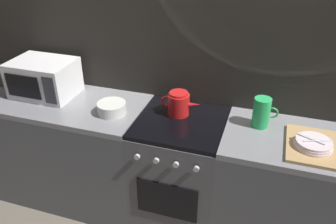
{
  "coord_description": "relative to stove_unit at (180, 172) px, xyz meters",
  "views": [
    {
      "loc": [
        0.52,
        -1.9,
        2.1
      ],
      "look_at": [
        -0.09,
        0.0,
        0.95
      ],
      "focal_mm": 36.57,
      "sensor_mm": 36.0,
      "label": 1
    }
  ],
  "objects": [
    {
      "name": "mixing_bowl",
      "position": [
        -0.48,
        -0.05,
        0.49
      ],
      "size": [
        0.2,
        0.2,
        0.08
      ],
      "primitive_type": "cylinder",
      "color": "silver",
      "rests_on": "counter_left"
    },
    {
      "name": "kettle",
      "position": [
        -0.04,
        0.08,
        0.53
      ],
      "size": [
        0.28,
        0.15,
        0.17
      ],
      "color": "red",
      "rests_on": "stove_unit"
    },
    {
      "name": "ground_plane",
      "position": [
        0.0,
        0.0,
        -0.45
      ],
      "size": [
        8.0,
        8.0,
        0.0
      ],
      "primitive_type": "plane",
      "color": "#6B6054"
    },
    {
      "name": "microwave",
      "position": [
        -1.09,
        0.06,
        0.59
      ],
      "size": [
        0.46,
        0.35,
        0.27
      ],
      "color": "white",
      "rests_on": "counter_left"
    },
    {
      "name": "counter_left",
      "position": [
        -0.9,
        0.0,
        0.0
      ],
      "size": [
        1.2,
        0.6,
        0.9
      ],
      "color": "#515459",
      "rests_on": "ground_plane"
    },
    {
      "name": "pitcher",
      "position": [
        0.51,
        0.1,
        0.55
      ],
      "size": [
        0.16,
        0.11,
        0.2
      ],
      "color": "green",
      "rests_on": "counter_right"
    },
    {
      "name": "back_wall",
      "position": [
        0.0,
        0.32,
        0.75
      ],
      "size": [
        3.6,
        0.05,
        2.4
      ],
      "color": "#A39989",
      "rests_on": "ground_plane"
    },
    {
      "name": "counter_right",
      "position": [
        0.9,
        0.0,
        0.0
      ],
      "size": [
        1.2,
        0.6,
        0.9
      ],
      "color": "#515459",
      "rests_on": "ground_plane"
    },
    {
      "name": "stove_unit",
      "position": [
        0.0,
        0.0,
        0.0
      ],
      "size": [
        0.6,
        0.63,
        0.9
      ],
      "color": "#4C4C51",
      "rests_on": "ground_plane"
    },
    {
      "name": "dish_pile",
      "position": [
        0.83,
        -0.06,
        0.47
      ],
      "size": [
        0.3,
        0.4,
        0.07
      ],
      "color": "tan",
      "rests_on": "counter_right"
    }
  ]
}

